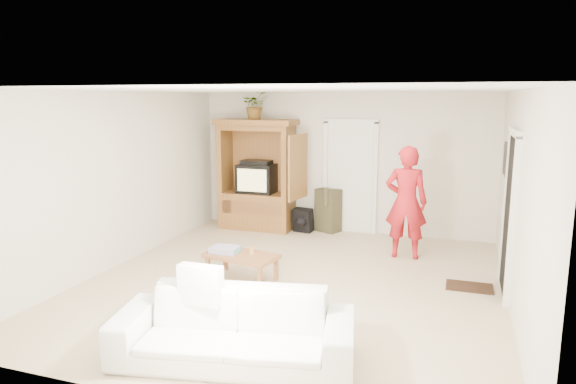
% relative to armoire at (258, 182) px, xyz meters
% --- Properties ---
extents(floor, '(6.00, 6.00, 0.00)m').
position_rel_armoire_xyz_m(floor, '(1.58, -2.66, -0.91)').
color(floor, tan).
rests_on(floor, ground).
extents(ceiling, '(6.00, 6.00, 0.00)m').
position_rel_armoire_xyz_m(ceiling, '(1.58, -2.66, 1.69)').
color(ceiling, white).
rests_on(ceiling, floor).
extents(wall_back, '(5.50, 0.00, 5.50)m').
position_rel_armoire_xyz_m(wall_back, '(1.58, 0.34, 0.39)').
color(wall_back, silver).
rests_on(wall_back, floor).
extents(wall_front, '(5.50, 0.00, 5.50)m').
position_rel_armoire_xyz_m(wall_front, '(1.58, -5.66, 0.39)').
color(wall_front, silver).
rests_on(wall_front, floor).
extents(wall_left, '(0.00, 6.00, 6.00)m').
position_rel_armoire_xyz_m(wall_left, '(-1.17, -2.66, 0.39)').
color(wall_left, silver).
rests_on(wall_left, floor).
extents(wall_right, '(0.00, 6.00, 6.00)m').
position_rel_armoire_xyz_m(wall_right, '(4.33, -2.66, 0.39)').
color(wall_right, silver).
rests_on(wall_right, floor).
extents(armoire, '(1.82, 1.14, 2.10)m').
position_rel_armoire_xyz_m(armoire, '(0.00, 0.00, 0.00)').
color(armoire, '#9B5F30').
rests_on(armoire, floor).
extents(door_back, '(0.85, 0.05, 2.04)m').
position_rel_armoire_xyz_m(door_back, '(1.73, 0.31, 0.11)').
color(door_back, white).
rests_on(door_back, floor).
extents(doorway_right, '(0.05, 0.90, 2.04)m').
position_rel_armoire_xyz_m(doorway_right, '(4.30, -2.06, 0.11)').
color(doorway_right, black).
rests_on(doorway_right, floor).
extents(framed_picture, '(0.03, 0.60, 0.48)m').
position_rel_armoire_xyz_m(framed_picture, '(4.31, -0.76, 0.69)').
color(framed_picture, black).
rests_on(framed_picture, wall_right).
extents(doormat, '(0.60, 0.40, 0.02)m').
position_rel_armoire_xyz_m(doormat, '(3.88, -2.06, -0.90)').
color(doormat, '#382316').
rests_on(doormat, floor).
extents(plant, '(0.62, 0.59, 0.53)m').
position_rel_armoire_xyz_m(plant, '(-0.02, -0.03, 1.46)').
color(plant, '#4C7238').
rests_on(plant, armoire).
extents(man, '(0.67, 0.46, 1.78)m').
position_rel_armoire_xyz_m(man, '(2.90, -0.98, -0.02)').
color(man, red).
rests_on(man, floor).
extents(sofa, '(2.41, 1.31, 0.67)m').
position_rel_armoire_xyz_m(sofa, '(1.71, -4.84, -0.58)').
color(sofa, silver).
rests_on(sofa, floor).
extents(coffee_table, '(1.07, 0.72, 0.37)m').
position_rel_armoire_xyz_m(coffee_table, '(0.86, -2.75, -0.59)').
color(coffee_table, '#A56D39').
rests_on(coffee_table, floor).
extents(towel, '(0.38, 0.29, 0.08)m').
position_rel_armoire_xyz_m(towel, '(0.61, -2.75, -0.50)').
color(towel, '#FF54A3').
rests_on(towel, coffee_table).
extents(candle, '(0.08, 0.08, 0.10)m').
position_rel_armoire_xyz_m(candle, '(1.00, -2.71, -0.49)').
color(candle, tan).
rests_on(candle, coffee_table).
extents(backpack_black, '(0.39, 0.27, 0.44)m').
position_rel_armoire_xyz_m(backpack_black, '(0.91, -0.02, -0.69)').
color(backpack_black, black).
rests_on(backpack_black, floor).
extents(backpack_olive, '(0.52, 0.47, 0.81)m').
position_rel_armoire_xyz_m(backpack_olive, '(1.35, 0.19, -0.50)').
color(backpack_olive, '#47442B').
rests_on(backpack_olive, floor).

